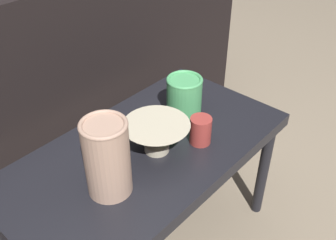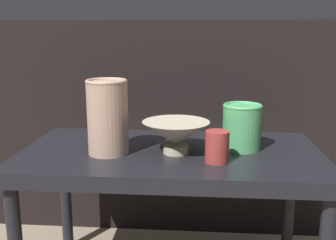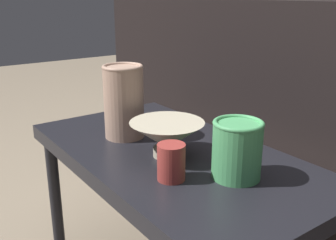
{
  "view_description": "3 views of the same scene",
  "coord_description": "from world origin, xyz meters",
  "views": [
    {
      "loc": [
        -0.58,
        -0.59,
        1.13
      ],
      "look_at": [
        0.05,
        -0.04,
        0.52
      ],
      "focal_mm": 42.0,
      "sensor_mm": 36.0,
      "label": 1
    },
    {
      "loc": [
        0.08,
        -1.04,
        0.75
      ],
      "look_at": [
        -0.01,
        -0.03,
        0.52
      ],
      "focal_mm": 42.0,
      "sensor_mm": 36.0,
      "label": 2
    },
    {
      "loc": [
        0.73,
        -0.54,
        0.81
      ],
      "look_at": [
        0.02,
        -0.03,
        0.52
      ],
      "focal_mm": 42.0,
      "sensor_mm": 36.0,
      "label": 3
    }
  ],
  "objects": [
    {
      "name": "vase_textured_left",
      "position": [
        -0.17,
        -0.04,
        0.53
      ],
      "size": [
        0.11,
        0.11,
        0.2
      ],
      "color": "tan",
      "rests_on": "table"
    },
    {
      "name": "vase_colorful_right",
      "position": [
        0.19,
        0.03,
        0.49
      ],
      "size": [
        0.11,
        0.11,
        0.13
      ],
      "color": "#47995B",
      "rests_on": "table"
    },
    {
      "name": "bowl",
      "position": [
        0.01,
        -0.03,
        0.48
      ],
      "size": [
        0.18,
        0.18,
        0.09
      ],
      "color": "#B2A88E",
      "rests_on": "table"
    },
    {
      "name": "table",
      "position": [
        0.0,
        0.0,
        0.38
      ],
      "size": [
        0.82,
        0.44,
        0.43
      ],
      "color": "black",
      "rests_on": "ground_plane"
    },
    {
      "name": "cup",
      "position": [
        0.12,
        -0.09,
        0.47
      ],
      "size": [
        0.06,
        0.06,
        0.08
      ],
      "color": "maroon",
      "rests_on": "table"
    },
    {
      "name": "couch_backdrop",
      "position": [
        0.0,
        0.59,
        0.39
      ],
      "size": [
        1.81,
        0.5,
        0.79
      ],
      "color": "black",
      "rests_on": "ground_plane"
    }
  ]
}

